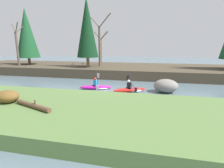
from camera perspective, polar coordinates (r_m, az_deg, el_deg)
name	(u,v)px	position (r m, az deg, el deg)	size (l,w,h in m)	color
ground_plane	(106,91)	(14.44, -1.93, -2.23)	(90.00, 90.00, 0.00)	slate
riverbank_near	(78,113)	(9.17, -10.92, -9.17)	(44.00, 6.47, 0.64)	#56753D
riverbank_far	(123,70)	(23.07, 3.63, 4.64)	(44.00, 9.10, 1.05)	#473D2D
conifer_tree_far_left	(27,33)	(27.33, -26.13, 14.63)	(3.04, 3.04, 7.50)	brown
conifer_tree_left	(87,28)	(21.88, -8.18, 17.67)	(2.58, 2.58, 8.10)	#7A664C
bare_tree_upstream	(17,45)	(26.36, -28.51, 11.18)	(3.17, 3.13, 5.71)	brown
bare_tree_mid_upstream	(101,48)	(24.69, -3.60, 11.54)	(2.64, 2.60, 4.70)	brown
bare_tree_mid_downstream	(100,41)	(22.76, -3.97, 13.73)	(3.65, 3.60, 6.62)	brown
shrub_clump_nearest	(8,96)	(11.00, -30.95, -3.51)	(1.23, 1.03, 0.67)	brown
kayaker_lead	(131,89)	(14.14, 6.10, -1.78)	(2.69, 1.94, 1.20)	red
kayaker_middle	(97,87)	(15.01, -4.86, -0.92)	(2.78, 2.04, 1.20)	#C61999
boulder_midstream	(166,86)	(14.48, 17.16, -0.57)	(1.89, 1.48, 1.07)	gray
driftwood_log	(33,106)	(9.53, -24.41, -6.42)	(2.44, 1.11, 0.44)	brown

